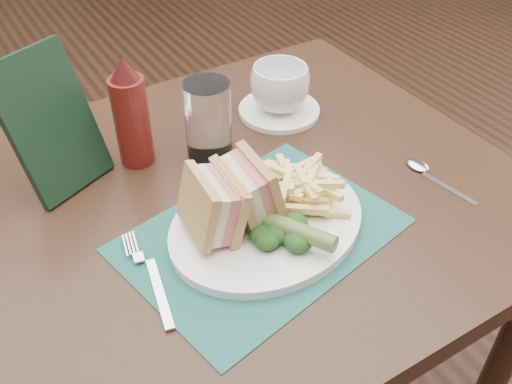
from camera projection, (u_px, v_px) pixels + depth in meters
floor at (155, 294)px, 1.69m from camera, size 7.00×7.00×0.00m
table_main at (235, 339)px, 1.12m from camera, size 0.90×0.75×0.75m
placemat at (261, 235)px, 0.81m from camera, size 0.42×0.34×0.00m
plate at (267, 224)px, 0.81m from camera, size 0.34×0.29×0.01m
sandwich_half_a at (198, 210)px, 0.75m from camera, size 0.08×0.10×0.10m
sandwich_half_b at (235, 194)px, 0.78m from camera, size 0.08×0.10×0.10m
kale_garnish at (290, 232)px, 0.77m from camera, size 0.11×0.08×0.03m
pickle_spear at (294, 230)px, 0.76m from camera, size 0.08×0.12×0.03m
fries_pile at (297, 181)px, 0.83m from camera, size 0.18×0.20×0.06m
fork at (150, 275)px, 0.74m from camera, size 0.07×0.17×0.01m
spoon at (438, 179)px, 0.90m from camera, size 0.06×0.15×0.01m
saucer at (279, 110)px, 1.06m from camera, size 0.18×0.18×0.01m
coffee_cup at (280, 88)px, 1.03m from camera, size 0.15×0.15×0.08m
drinking_glass at (208, 119)px, 0.92m from camera, size 0.08×0.08×0.13m
ketchup_bottle at (131, 112)px, 0.89m from camera, size 0.07×0.07×0.19m
check_presenter at (51, 123)px, 0.84m from camera, size 0.16×0.13×0.21m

